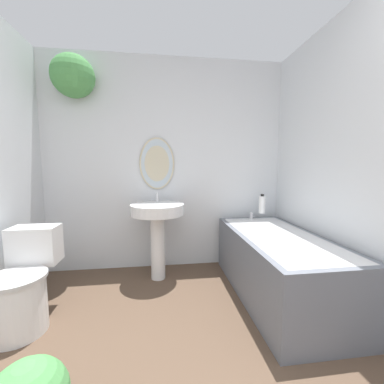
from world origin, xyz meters
TOP-DOWN VIEW (x-y plane):
  - wall_back at (-0.15, 2.56)m, footprint 2.82×0.42m
  - wall_right at (1.38, 1.28)m, footprint 0.06×2.67m
  - toilet at (-1.09, 1.61)m, footprint 0.40×0.59m
  - pedestal_sink at (-0.12, 2.24)m, footprint 0.55×0.55m
  - bathtub at (0.97, 1.76)m, footprint 0.72×1.50m
  - shampoo_bottle at (1.07, 2.35)m, footprint 0.07×0.07m

SIDE VIEW (x-z plane):
  - bathtub at x=0.97m, z-range -0.03..0.62m
  - toilet at x=-1.09m, z-range -0.04..0.66m
  - pedestal_sink at x=-0.12m, z-range 0.17..1.06m
  - shampoo_bottle at x=1.07m, z-range 0.64..0.86m
  - wall_right at x=1.38m, z-range 0.00..2.40m
  - wall_back at x=-0.15m, z-range 0.14..2.54m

